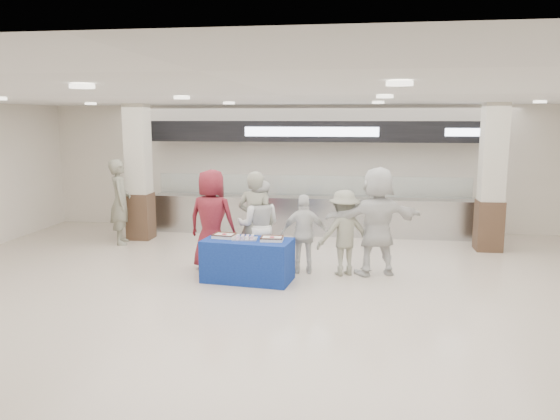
% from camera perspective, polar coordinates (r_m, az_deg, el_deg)
% --- Properties ---
extents(ground, '(14.00, 14.00, 0.00)m').
position_cam_1_polar(ground, '(8.62, 0.06, -9.85)').
color(ground, beige).
rests_on(ground, ground).
extents(serving_line, '(8.70, 0.85, 2.80)m').
position_cam_1_polar(serving_line, '(13.60, 3.34, 2.33)').
color(serving_line, '#B1B4B8').
rests_on(serving_line, ground).
extents(column_left, '(0.55, 0.55, 3.20)m').
position_cam_1_polar(column_left, '(13.36, -14.52, 3.52)').
color(column_left, '#3D291B').
rests_on(column_left, ground).
extents(column_right, '(0.55, 0.55, 3.20)m').
position_cam_1_polar(column_right, '(12.64, 21.24, 2.84)').
color(column_right, '#3D291B').
rests_on(column_right, ground).
extents(display_table, '(1.63, 0.96, 0.75)m').
position_cam_1_polar(display_table, '(9.75, -3.39, -5.25)').
color(display_table, navy).
rests_on(display_table, ground).
extents(sheet_cake_left, '(0.42, 0.35, 0.08)m').
position_cam_1_polar(sheet_cake_left, '(9.84, -5.83, -2.65)').
color(sheet_cake_left, white).
rests_on(sheet_cake_left, display_table).
extents(sheet_cake_right, '(0.39, 0.31, 0.08)m').
position_cam_1_polar(sheet_cake_right, '(9.55, -0.84, -2.98)').
color(sheet_cake_right, white).
rests_on(sheet_cake_right, display_table).
extents(cupcake_tray, '(0.46, 0.36, 0.07)m').
position_cam_1_polar(cupcake_tray, '(9.69, -3.69, -2.86)').
color(cupcake_tray, silver).
rests_on(cupcake_tray, display_table).
extents(civilian_maroon, '(1.03, 0.76, 1.92)m').
position_cam_1_polar(civilian_maroon, '(10.46, -7.13, -1.01)').
color(civilian_maroon, maroon).
rests_on(civilian_maroon, ground).
extents(soldier_a, '(0.76, 0.56, 1.91)m').
position_cam_1_polar(soldier_a, '(10.23, -2.56, -1.22)').
color(soldier_a, slate).
rests_on(soldier_a, ground).
extents(chef_tall, '(0.88, 0.70, 1.73)m').
position_cam_1_polar(chef_tall, '(10.30, -2.24, -1.64)').
color(chef_tall, silver).
rests_on(chef_tall, ground).
extents(chef_short, '(0.91, 0.47, 1.49)m').
position_cam_1_polar(chef_short, '(10.14, 2.57, -2.53)').
color(chef_short, silver).
rests_on(chef_short, ground).
extents(soldier_b, '(1.17, 0.95, 1.58)m').
position_cam_1_polar(soldier_b, '(10.09, 6.69, -2.38)').
color(soldier_b, slate).
rests_on(soldier_b, ground).
extents(civilian_white, '(1.96, 1.20, 2.01)m').
position_cam_1_polar(civilian_white, '(10.14, 10.09, -1.15)').
color(civilian_white, white).
rests_on(civilian_white, ground).
extents(soldier_bg, '(0.69, 0.83, 1.95)m').
position_cam_1_polar(soldier_bg, '(13.03, -16.35, 0.83)').
color(soldier_bg, slate).
rests_on(soldier_bg, ground).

